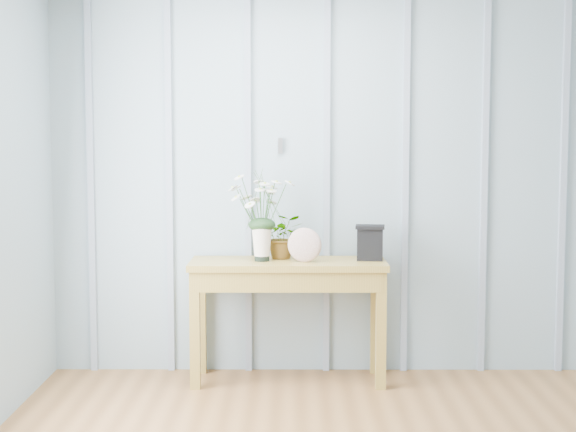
{
  "coord_description": "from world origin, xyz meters",
  "views": [
    {
      "loc": [
        -0.47,
        -3.35,
        1.52
      ],
      "look_at": [
        -0.49,
        1.94,
        1.03
      ],
      "focal_mm": 55.0,
      "sensor_mm": 36.0,
      "label": 1
    }
  ],
  "objects_px": {
    "sideboard": "(288,279)",
    "felt_disc_vessel": "(305,245)",
    "daisy_vase": "(262,202)",
    "carved_box": "(370,242)"
  },
  "relations": [
    {
      "from": "carved_box",
      "to": "sideboard",
      "type": "bearing_deg",
      "value": -176.89
    },
    {
      "from": "carved_box",
      "to": "felt_disc_vessel",
      "type": "bearing_deg",
      "value": -167.57
    },
    {
      "from": "sideboard",
      "to": "felt_disc_vessel",
      "type": "xyz_separation_m",
      "value": [
        0.1,
        -0.06,
        0.22
      ]
    },
    {
      "from": "sideboard",
      "to": "daisy_vase",
      "type": "distance_m",
      "value": 0.5
    },
    {
      "from": "sideboard",
      "to": "carved_box",
      "type": "bearing_deg",
      "value": 3.11
    },
    {
      "from": "sideboard",
      "to": "felt_disc_vessel",
      "type": "height_order",
      "value": "felt_disc_vessel"
    },
    {
      "from": "daisy_vase",
      "to": "carved_box",
      "type": "xyz_separation_m",
      "value": [
        0.66,
        0.04,
        -0.25
      ]
    },
    {
      "from": "daisy_vase",
      "to": "carved_box",
      "type": "distance_m",
      "value": 0.71
    },
    {
      "from": "felt_disc_vessel",
      "to": "carved_box",
      "type": "xyz_separation_m",
      "value": [
        0.4,
        0.09,
        0.01
      ]
    },
    {
      "from": "sideboard",
      "to": "daisy_vase",
      "type": "bearing_deg",
      "value": -175.58
    }
  ]
}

